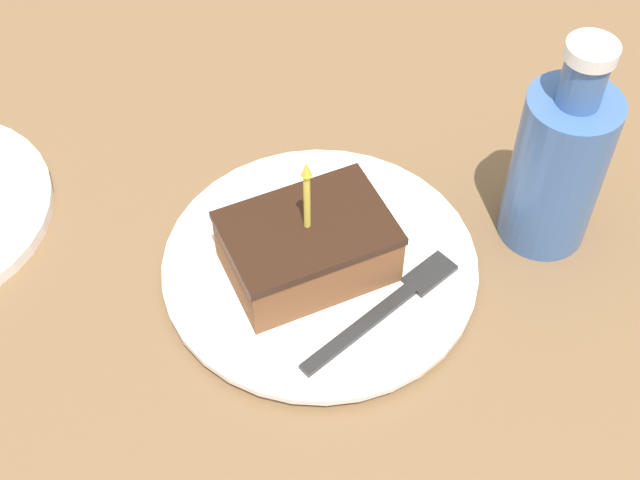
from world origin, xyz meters
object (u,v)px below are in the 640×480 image
(cake_slice, at_px, (308,247))
(bottle, at_px, (559,164))
(plate, at_px, (320,265))
(fork, at_px, (390,304))

(cake_slice, height_order, bottle, bottle)
(plate, relative_size, fork, 1.67)
(cake_slice, bearing_deg, fork, -145.30)
(plate, relative_size, bottle, 1.31)
(fork, relative_size, bottle, 0.78)
(bottle, bearing_deg, plate, 79.59)
(bottle, bearing_deg, cake_slice, 80.81)
(plate, xyz_separation_m, cake_slice, (-0.00, 0.01, 0.04))
(fork, xyz_separation_m, bottle, (0.03, -0.17, 0.07))
(plate, distance_m, fork, 0.08)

